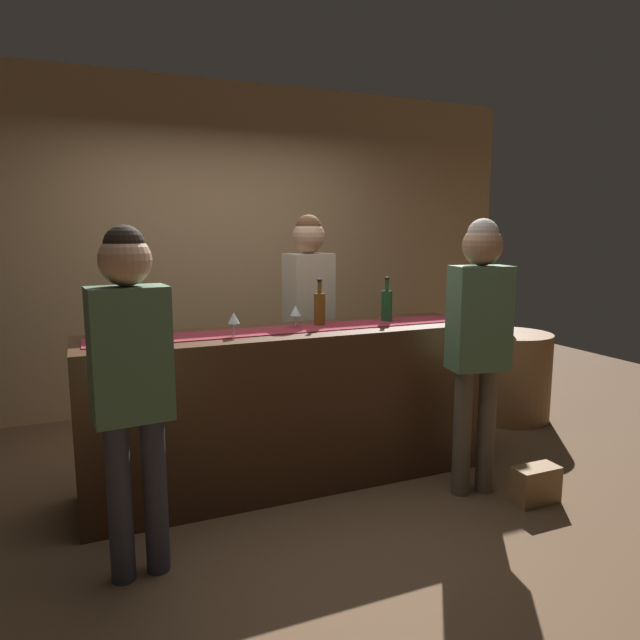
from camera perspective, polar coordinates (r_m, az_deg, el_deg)
ground_plane at (r=3.84m, az=-2.93°, el=-15.71°), size 10.00×10.00×0.00m
back_wall at (r=5.32m, az=-10.16°, el=7.19°), size 6.00×0.12×2.90m
bar_counter at (r=3.66m, az=-2.99°, el=-8.66°), size 2.53×0.60×0.99m
counter_runner_cloth at (r=3.54m, az=-3.06°, el=-0.95°), size 2.40×0.28×0.01m
wine_bottle_green at (r=3.88m, az=6.67°, el=1.51°), size 0.07×0.07×0.30m
wine_bottle_amber at (r=3.69m, az=-0.04°, el=1.19°), size 0.07×0.07×0.30m
wine_glass_near_customer at (r=3.60m, az=-2.47°, el=0.88°), size 0.07×0.07×0.14m
wine_glass_mid_counter at (r=3.33m, az=-8.63°, el=0.12°), size 0.07×0.07×0.14m
bartender at (r=4.20m, az=-1.12°, el=1.59°), size 0.37×0.27×1.72m
customer_sipping at (r=3.50m, az=15.60°, el=-0.78°), size 0.37×0.26×1.67m
customer_browsing at (r=2.67m, az=-18.40°, el=-4.60°), size 0.36×0.23×1.63m
round_side_table at (r=5.17m, az=18.42°, el=-5.29°), size 0.68×0.68×0.74m
vase_on_side_table at (r=5.06m, az=18.00°, el=0.09°), size 0.13×0.13×0.24m
handbag at (r=3.75m, az=20.77°, el=-15.14°), size 0.28×0.14×0.22m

